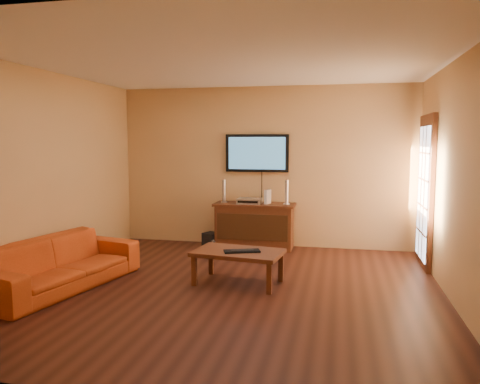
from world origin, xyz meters
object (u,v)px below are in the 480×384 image
(subwoofer, at_px, (212,240))
(keyboard, at_px, (242,251))
(television, at_px, (257,153))
(media_console, at_px, (255,226))
(game_console, at_px, (268,197))
(coffee_table, at_px, (238,255))
(av_receiver, at_px, (250,201))
(speaker_left, at_px, (224,192))
(bottle, at_px, (213,246))
(speaker_right, at_px, (287,193))
(sofa, at_px, (60,255))

(subwoofer, bearing_deg, keyboard, -41.46)
(television, relative_size, subwoofer, 4.48)
(media_console, distance_m, game_console, 0.54)
(coffee_table, height_order, game_console, game_console)
(subwoofer, bearing_deg, av_receiver, 25.65)
(media_console, height_order, coffee_table, media_console)
(television, bearing_deg, subwoofer, -158.97)
(television, relative_size, keyboard, 2.27)
(speaker_left, xyz_separation_m, keyboard, (0.74, -2.05, -0.50))
(game_console, bearing_deg, bottle, -137.09)
(media_console, height_order, av_receiver, av_receiver)
(speaker_left, bearing_deg, speaker_right, -1.47)
(television, relative_size, av_receiver, 2.74)
(sofa, relative_size, bottle, 10.69)
(television, bearing_deg, game_console, -43.72)
(speaker_right, bearing_deg, keyboard, -98.94)
(media_console, xyz_separation_m, subwoofer, (-0.73, -0.07, -0.26))
(keyboard, bearing_deg, speaker_right, 81.06)
(game_console, bearing_deg, av_receiver, -154.31)
(av_receiver, height_order, bottle, av_receiver)
(sofa, height_order, subwoofer, sofa)
(av_receiver, xyz_separation_m, game_console, (0.30, 0.04, 0.07))
(television, bearing_deg, keyboard, -84.54)
(coffee_table, height_order, keyboard, keyboard)
(speaker_left, distance_m, bottle, 0.93)
(coffee_table, relative_size, game_console, 4.93)
(television, relative_size, speaker_left, 2.79)
(television, height_order, sofa, television)
(keyboard, bearing_deg, game_console, 89.92)
(media_console, distance_m, bottle, 0.78)
(av_receiver, xyz_separation_m, subwoofer, (-0.65, -0.03, -0.68))
(speaker_left, xyz_separation_m, av_receiver, (0.45, -0.05, -0.13))
(speaker_left, bearing_deg, keyboard, -70.07)
(subwoofer, xyz_separation_m, bottle, (0.12, -0.32, -0.03))
(speaker_left, height_order, av_receiver, speaker_left)
(coffee_table, distance_m, keyboard, 0.10)
(coffee_table, bearing_deg, bottle, 115.54)
(speaker_right, xyz_separation_m, game_console, (-0.32, 0.02, -0.07))
(media_console, relative_size, subwoofer, 5.60)
(sofa, xyz_separation_m, subwoofer, (1.19, 2.55, -0.29))
(media_console, relative_size, bottle, 6.88)
(subwoofer, xyz_separation_m, keyboard, (0.95, -1.97, 0.31))
(media_console, xyz_separation_m, speaker_right, (0.53, -0.01, 0.56))
(sofa, bearing_deg, av_receiver, -23.73)
(speaker_left, distance_m, speaker_right, 1.06)
(speaker_right, bearing_deg, coffee_table, -100.87)
(av_receiver, bearing_deg, speaker_left, 175.07)
(sofa, relative_size, av_receiver, 5.32)
(av_receiver, height_order, keyboard, av_receiver)
(bottle, bearing_deg, game_console, 25.08)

